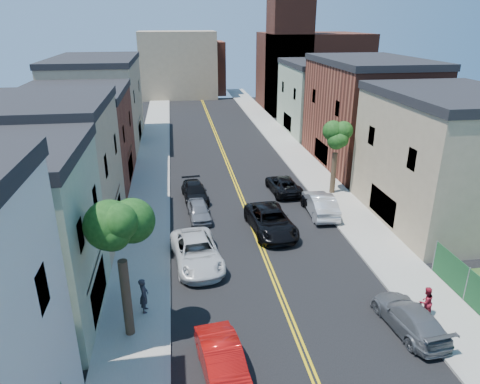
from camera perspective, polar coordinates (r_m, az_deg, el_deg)
name	(u,v)px	position (r m, az deg, el deg)	size (l,w,h in m)	color
sidewalk_left	(151,166)	(45.80, -11.54, 3.40)	(3.20, 100.00, 0.15)	gray
sidewalk_right	(300,159)	(47.58, 7.84, 4.33)	(3.20, 100.00, 0.15)	gray
curb_left	(168,165)	(45.74, -9.35, 3.52)	(0.30, 100.00, 0.15)	gray
curb_right	(284,159)	(47.12, 5.79, 4.25)	(0.30, 100.00, 0.15)	gray
bldg_left_tan_near	(43,177)	(31.35, -24.38, 1.80)	(9.00, 10.00, 9.00)	#998466
bldg_left_brick	(76,141)	(41.72, -20.59, 6.26)	(9.00, 12.00, 8.00)	brown
bldg_left_tan_far	(99,104)	(55.03, -17.98, 10.88)	(9.00, 16.00, 9.50)	#998466
bldg_right_tan	(446,162)	(34.92, 25.31, 3.57)	(9.00, 12.00, 9.00)	#998466
bldg_right_brick	(366,115)	(46.65, 16.16, 9.59)	(9.00, 14.00, 10.00)	brown
bldg_right_palegrn	(321,99)	(59.57, 10.58, 11.82)	(9.00, 12.00, 8.50)	gray
church	(307,64)	(74.12, 8.69, 16.17)	(16.20, 14.20, 22.60)	#4C2319
backdrop_left	(178,65)	(85.90, -8.07, 16.11)	(14.00, 8.00, 12.00)	#998466
backdrop_center	(198,68)	(90.12, -5.45, 15.83)	(10.00, 8.00, 10.00)	brown
tree_left_mid	(117,210)	(19.26, -15.78, -2.29)	(5.20, 5.20, 9.29)	#3C2F1E
tree_right_far	(337,129)	(36.97, 12.61, 8.09)	(4.40, 4.40, 8.03)	#3C2F1E
red_sedan	(223,364)	(19.54, -2.21, -21.53)	(1.63, 4.68, 1.54)	#BD0F0C
white_pickup	(197,252)	(27.14, -5.68, -7.82)	(2.71, 5.87, 1.63)	silver
grey_car_left	(199,211)	(33.03, -5.37, -2.46)	(1.58, 3.93, 1.34)	slate
black_car_left	(195,192)	(36.61, -5.94, 0.02)	(1.90, 4.66, 1.35)	black
grey_car_right	(410,317)	(23.47, 21.28, -15.02)	(1.92, 4.73, 1.37)	#55585C
black_car_right	(320,204)	(34.26, 10.38, -1.57)	(1.90, 4.72, 1.61)	black
silver_car_right	(320,204)	(34.19, 10.42, -1.54)	(1.80, 5.16, 1.70)	#B7BABF
dark_car_right_far	(283,185)	(38.12, 5.67, 0.96)	(2.30, 4.98, 1.39)	black
black_suv_lane	(271,221)	(30.96, 4.04, -3.82)	(2.74, 5.94, 1.65)	black
pedestrian_left	(144,295)	(23.25, -12.45, -13.05)	(0.69, 0.45, 1.89)	#26252D
pedestrian_right	(426,302)	(24.35, 23.11, -13.05)	(0.80, 0.62, 1.64)	maroon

